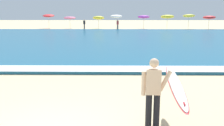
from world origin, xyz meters
name	(u,v)px	position (x,y,z in m)	size (l,w,h in m)	color
sea	(99,39)	(0.00, 19.74, 0.07)	(120.00, 28.00, 0.14)	#1E6084
surf_foam	(81,68)	(0.00, 6.34, 0.15)	(120.00, 1.27, 0.01)	white
surfer_with_board	(164,88)	(2.76, 0.51, 1.03)	(1.04, 2.83, 1.73)	black
beach_umbrella_0	(48,16)	(-9.64, 37.20, 2.13)	(1.95, 1.98, 2.45)	beige
beach_umbrella_1	(70,18)	(-5.93, 36.52, 1.79)	(2.01, 2.02, 2.02)	beige
beach_umbrella_2	(99,18)	(-1.16, 36.67, 1.80)	(1.91, 1.95, 2.17)	beige
beach_umbrella_3	(116,16)	(1.77, 35.92, 2.06)	(1.95, 1.97, 2.36)	beige
beach_umbrella_4	(144,17)	(6.33, 36.64, 1.96)	(1.99, 2.01, 2.25)	beige
beach_umbrella_5	(167,17)	(10.07, 35.85, 2.00)	(2.15, 2.20, 2.39)	beige
beach_umbrella_6	(189,16)	(13.27, 34.90, 2.15)	(1.86, 1.89, 2.44)	beige
beach_umbrella_7	(209,17)	(16.51, 34.96, 1.91)	(1.96, 1.98, 2.22)	beige
beachgoer_near_row_left	(84,24)	(-3.34, 34.96, 0.84)	(0.32, 0.20, 1.58)	#383842
beachgoer_near_row_mid	(118,25)	(2.01, 33.68, 0.84)	(0.32, 0.20, 1.58)	#383842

